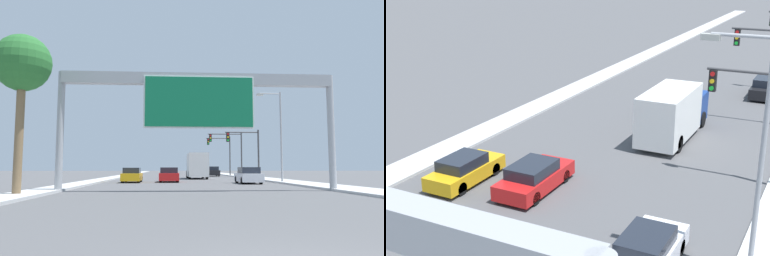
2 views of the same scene
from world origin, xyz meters
TOP-DOWN VIEW (x-y plane):
  - median_strip_left at (-9.00, 60.00)m, footprint 2.00×120.00m
  - car_mid_left at (5.25, 55.33)m, footprint 1.84×4.60m
  - car_near_right at (-1.75, 32.40)m, footprint 1.87×4.53m
  - car_far_left at (-5.25, 31.65)m, footprint 1.72×4.30m
  - car_far_center at (5.25, 28.53)m, footprint 1.80×4.34m
  - truck_box_primary at (1.75, 42.57)m, footprint 2.36×7.77m
  - traffic_light_near_intersection at (7.22, 38.00)m, footprint 3.94×0.32m
  - street_lamp_right at (8.33, 29.55)m, footprint 2.32×0.28m

SIDE VIEW (x-z plane):
  - median_strip_left at x=-9.00m, z-range 0.00..0.15m
  - car_far_left at x=-5.25m, z-range -0.04..1.35m
  - car_near_right at x=-1.75m, z-range -0.04..1.38m
  - car_far_center at x=5.25m, z-range -0.04..1.40m
  - car_mid_left at x=5.25m, z-range -0.05..1.50m
  - truck_box_primary at x=1.75m, z-range 0.03..3.17m
  - traffic_light_near_intersection at x=7.22m, z-range 0.99..6.72m
  - street_lamp_right at x=8.33m, z-range 0.74..9.17m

